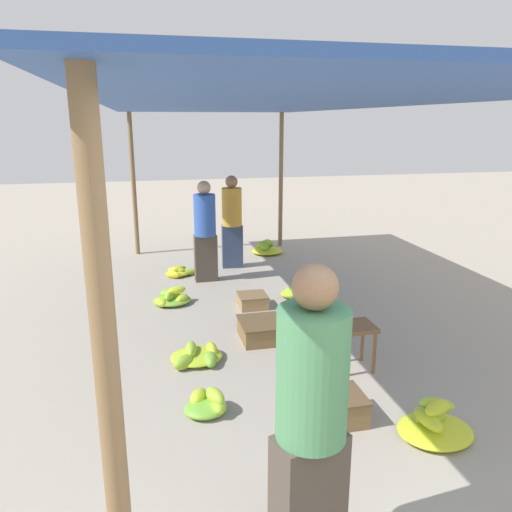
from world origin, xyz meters
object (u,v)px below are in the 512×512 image
(crate_mid, at_px, (264,330))
(shopper_walking_far, at_px, (232,220))
(stool, at_px, (356,333))
(banana_pile_left_1, at_px, (209,403))
(banana_pile_left_0, at_px, (171,298))
(crate_near, at_px, (253,301))
(banana_pile_right_0, at_px, (266,249))
(banana_pile_left_2, at_px, (197,356))
(banana_pile_right_2, at_px, (294,293))
(banana_pile_right_1, at_px, (434,425))
(shopper_walking_mid, at_px, (205,230))
(vendor_foreground, at_px, (311,420))
(banana_pile_left_3, at_px, (178,272))
(crate_far, at_px, (339,407))

(crate_mid, distance_m, shopper_walking_far, 3.02)
(stool, bearing_deg, banana_pile_left_1, -163.51)
(banana_pile_left_0, distance_m, crate_mid, 1.68)
(stool, bearing_deg, shopper_walking_far, 98.22)
(banana_pile_left_1, relative_size, crate_near, 1.12)
(banana_pile_left_1, bearing_deg, crate_near, 68.93)
(banana_pile_right_0, bearing_deg, banana_pile_left_2, -113.19)
(banana_pile_left_1, height_order, banana_pile_left_2, banana_pile_left_1)
(banana_pile_right_2, height_order, crate_near, crate_near)
(banana_pile_right_0, height_order, banana_pile_right_1, banana_pile_right_1)
(banana_pile_left_1, xyz_separation_m, shopper_walking_mid, (0.45, 3.62, 0.72))
(crate_near, bearing_deg, banana_pile_left_1, -111.07)
(crate_near, bearing_deg, banana_pile_left_0, 160.10)
(crate_mid, bearing_deg, vendor_foreground, -99.11)
(crate_mid, relative_size, shopper_walking_mid, 0.35)
(banana_pile_left_3, height_order, shopper_walking_far, shopper_walking_far)
(crate_far, bearing_deg, crate_mid, 97.88)
(banana_pile_right_2, height_order, crate_far, crate_far)
(banana_pile_left_1, distance_m, banana_pile_right_0, 5.30)
(stool, bearing_deg, banana_pile_right_1, -83.00)
(banana_pile_left_2, bearing_deg, crate_far, -51.24)
(shopper_walking_far, bearing_deg, vendor_foreground, -96.29)
(banana_pile_right_2, bearing_deg, banana_pile_left_0, 175.25)
(banana_pile_right_0, distance_m, crate_far, 5.41)
(banana_pile_left_1, distance_m, crate_mid, 1.55)
(banana_pile_left_0, distance_m, banana_pile_left_2, 1.78)
(banana_pile_left_0, height_order, banana_pile_right_2, banana_pile_left_0)
(vendor_foreground, distance_m, shopper_walking_far, 5.90)
(banana_pile_right_0, xyz_separation_m, banana_pile_right_1, (-0.07, -5.74, 0.01))
(banana_pile_left_0, bearing_deg, banana_pile_right_0, 50.49)
(vendor_foreground, distance_m, banana_pile_left_1, 1.84)
(banana_pile_left_1, bearing_deg, stool, 16.49)
(banana_pile_right_1, distance_m, banana_pile_right_2, 3.31)
(banana_pile_left_2, distance_m, crate_mid, 0.89)
(vendor_foreground, bearing_deg, banana_pile_left_2, 97.43)
(crate_near, distance_m, shopper_walking_mid, 1.54)
(banana_pile_left_1, height_order, banana_pile_right_2, banana_pile_left_1)
(banana_pile_right_2, relative_size, crate_mid, 0.78)
(vendor_foreground, bearing_deg, stool, 59.86)
(crate_mid, bearing_deg, banana_pile_left_0, 124.33)
(banana_pile_left_2, xyz_separation_m, banana_pile_left_3, (0.04, 3.01, 0.00))
(banana_pile_left_3, bearing_deg, shopper_walking_mid, -38.76)
(crate_near, relative_size, shopper_walking_far, 0.24)
(banana_pile_left_2, height_order, crate_far, crate_far)
(vendor_foreground, bearing_deg, banana_pile_right_0, 77.95)
(shopper_walking_mid, bearing_deg, crate_far, -81.61)
(banana_pile_right_1, relative_size, crate_far, 1.48)
(vendor_foreground, bearing_deg, crate_near, 81.83)
(crate_far, bearing_deg, banana_pile_left_1, 161.14)
(banana_pile_left_1, xyz_separation_m, crate_mid, (0.80, 1.33, 0.03))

